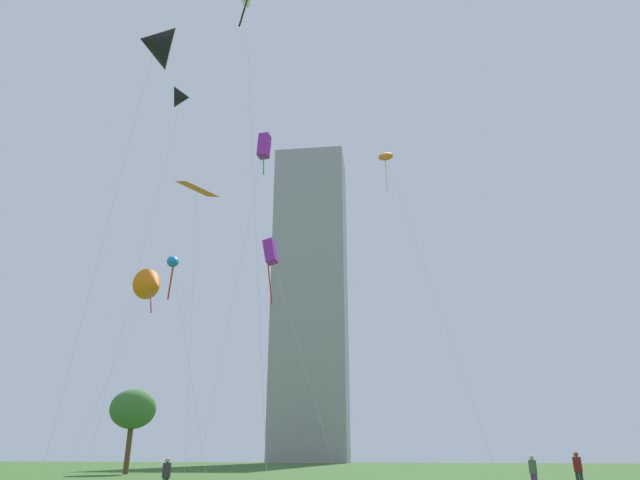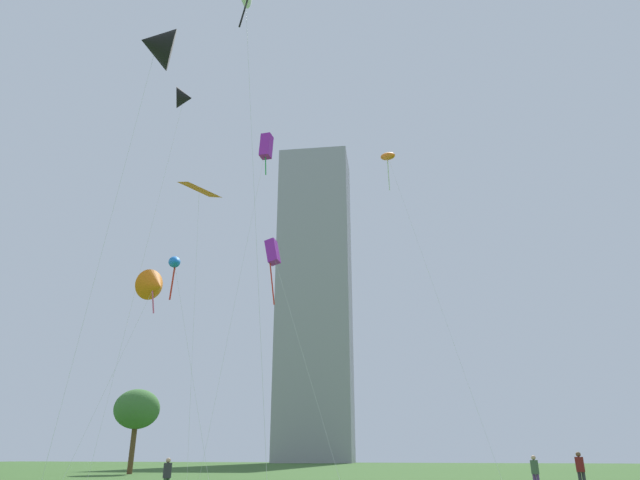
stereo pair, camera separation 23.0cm
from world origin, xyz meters
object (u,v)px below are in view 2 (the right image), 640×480
object	(u,v)px
person_standing_0	(580,468)
park_tree_0	(137,410)
kite_flying_3	(266,147)
distant_highrise_0	(315,296)
kite_flying_7	(199,190)
kite_flying_0	(174,263)
kite_flying_4	(156,45)
person_standing_2	(167,474)
kite_flying_6	(184,98)
kite_flying_8	(273,253)
kite_flying_5	(155,286)
kite_flying_2	(388,157)
person_standing_1	(535,471)

from	to	relation	value
person_standing_0	park_tree_0	world-z (taller)	park_tree_0
kite_flying_3	distant_highrise_0	xyz separation A→B (m)	(-28.56, 101.28, 15.65)
person_standing_0	distant_highrise_0	distance (m)	126.02
person_standing_0	kite_flying_7	size ratio (longest dim) A/B	0.08
kite_flying_0	kite_flying_4	size ratio (longest dim) A/B	0.50
kite_flying_7	distant_highrise_0	world-z (taller)	distant_highrise_0
person_standing_2	kite_flying_0	size ratio (longest dim) A/B	0.12
kite_flying_6	kite_flying_4	bearing A→B (deg)	-63.55
kite_flying_8	kite_flying_5	bearing A→B (deg)	-135.40
person_standing_0	distant_highrise_0	bearing A→B (deg)	-59.25
kite_flying_5	kite_flying_6	world-z (taller)	kite_flying_6
kite_flying_5	distant_highrise_0	xyz separation A→B (m)	(-24.20, 109.30, 30.53)
kite_flying_2	kite_flying_8	bearing A→B (deg)	-145.76
person_standing_0	person_standing_1	xyz separation A→B (m)	(-2.22, -1.32, -0.10)
kite_flying_6	distant_highrise_0	xyz separation A→B (m)	(-21.27, 103.94, 10.64)
person_standing_1	kite_flying_8	world-z (taller)	kite_flying_8
park_tree_0	distant_highrise_0	bearing A→B (deg)	96.87
kite_flying_6	kite_flying_7	xyz separation A→B (m)	(3.29, -1.32, -10.62)
kite_flying_3	distant_highrise_0	bearing A→B (deg)	105.75
person_standing_0	kite_flying_4	bearing A→B (deg)	29.57
kite_flying_2	kite_flying_5	world-z (taller)	kite_flying_2
kite_flying_8	kite_flying_7	bearing A→B (deg)	-160.70
kite_flying_7	kite_flying_8	distance (m)	8.19
kite_flying_3	kite_flying_8	world-z (taller)	kite_flying_3
person_standing_2	kite_flying_0	distance (m)	13.90
kite_flying_0	distant_highrise_0	xyz separation A→B (m)	(-27.73, 112.57, 30.30)
kite_flying_2	kite_flying_4	bearing A→B (deg)	-118.70
kite_flying_5	person_standing_0	bearing A→B (deg)	3.02
person_standing_0	kite_flying_6	bearing A→B (deg)	-2.00
kite_flying_7	park_tree_0	distance (m)	25.27
person_standing_2	kite_flying_6	world-z (taller)	kite_flying_6
kite_flying_2	distant_highrise_0	bearing A→B (deg)	111.72
kite_flying_6	kite_flying_2	bearing A→B (deg)	20.25
kite_flying_0	park_tree_0	size ratio (longest dim) A/B	1.69
kite_flying_2	distant_highrise_0	world-z (taller)	distant_highrise_0
person_standing_2	distant_highrise_0	world-z (taller)	distant_highrise_0
person_standing_1	person_standing_2	bearing A→B (deg)	48.65
person_standing_0	park_tree_0	xyz separation A→B (m)	(-38.57, 16.92, 4.94)
kite_flying_3	kite_flying_6	xyz separation A→B (m)	(-7.29, -2.67, 5.01)
kite_flying_7	park_tree_0	size ratio (longest dim) A/B	2.85
kite_flying_7	kite_flying_8	size ratio (longest dim) A/B	1.29
person_standing_0	person_standing_1	size ratio (longest dim) A/B	1.10
kite_flying_2	kite_flying_3	distance (m)	10.97
kite_flying_4	kite_flying_7	xyz separation A→B (m)	(-3.38, 12.09, -3.81)
kite_flying_8	distant_highrise_0	size ratio (longest dim) A/B	0.20
distant_highrise_0	kite_flying_6	bearing A→B (deg)	-88.82
kite_flying_4	kite_flying_5	xyz separation A→B (m)	(-3.74, 8.05, -13.09)
person_standing_2	park_tree_0	bearing A→B (deg)	50.80
person_standing_1	kite_flying_0	distance (m)	23.14
person_standing_1	kite_flying_2	size ratio (longest dim) A/B	0.06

